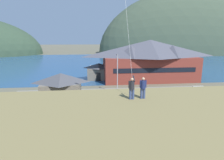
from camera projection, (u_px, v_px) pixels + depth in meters
ground_plane at (127, 117)px, 26.09m from camera, size 600.00×600.00×0.00m
parking_lot_pad at (121, 104)px, 30.93m from camera, size 40.00×20.00×0.10m
bay_water at (102, 62)px, 84.29m from camera, size 360.00×84.00×0.03m
far_hill_east_peak at (182, 52)px, 148.48m from camera, size 92.02×56.00×70.09m
far_hill_center_saddle at (193, 53)px, 138.85m from camera, size 138.62×53.86×89.48m
harbor_lodge at (150, 59)px, 47.73m from camera, size 24.70×10.31×10.27m
storage_shed_near_lot at (62, 89)px, 30.32m from camera, size 6.90×5.06×5.25m
storage_shed_waterside at (99, 71)px, 48.94m from camera, size 6.55×4.73×4.33m
wharf_dock at (103, 72)px, 59.23m from camera, size 3.20×12.24×0.70m
moored_boat_wharfside at (93, 70)px, 59.85m from camera, size 2.40×6.82×2.16m
moored_boat_outer_mooring at (115, 71)px, 58.12m from camera, size 2.27×6.71×2.16m
parked_car_lone_by_shed at (140, 106)px, 27.42m from camera, size 4.21×2.07×1.82m
parked_car_front_row_end at (154, 94)px, 33.08m from camera, size 4.28×2.21×1.82m
parked_car_front_row_silver at (109, 97)px, 31.49m from camera, size 4.35×2.36×1.82m
parked_car_back_row_left at (54, 112)px, 24.86m from camera, size 4.31×2.28×1.82m
parked_car_back_row_right at (12, 112)px, 25.02m from camera, size 4.27×2.19×1.82m
parked_car_mid_row_near at (199, 91)px, 34.69m from camera, size 4.33×2.31×1.82m
parked_car_mid_row_far at (97, 108)px, 26.48m from camera, size 4.35×2.37×1.82m
parking_light_pole at (117, 72)px, 35.35m from camera, size 0.24×0.78×7.67m
person_kite_flyer at (132, 88)px, 14.75m from camera, size 0.52×0.65×1.86m
person_companion at (143, 87)px, 14.93m from camera, size 0.55×0.40×1.74m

